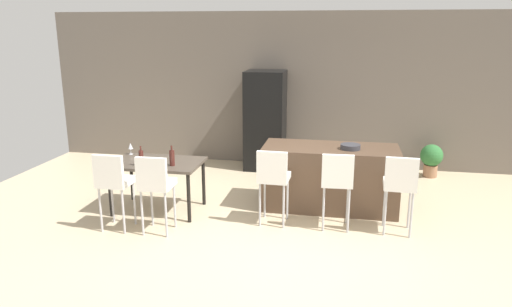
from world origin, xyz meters
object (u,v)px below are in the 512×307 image
at_px(dining_chair_far, 155,182).
at_px(wine_glass_left, 130,146).
at_px(bar_chair_right, 400,182).
at_px(bar_chair_middle, 337,179).
at_px(wine_bottle_corner, 172,158).
at_px(bar_chair_left, 273,175).
at_px(dining_chair_near, 113,179).
at_px(fruit_bowl, 350,147).
at_px(potted_plant, 431,158).
at_px(wine_bottle_near, 141,158).
at_px(refrigerator, 265,120).
at_px(dining_table, 157,167).
at_px(kitchen_island, 329,177).

xyz_separation_m(dining_chair_far, wine_glass_left, (-0.83, 1.09, 0.17)).
bearing_deg(bar_chair_right, bar_chair_middle, -180.00).
bearing_deg(wine_bottle_corner, wine_glass_left, 150.71).
height_order(bar_chair_left, dining_chair_near, same).
relative_size(bar_chair_left, bar_chair_right, 1.00).
bearing_deg(bar_chair_left, fruit_bowl, 36.37).
distance_m(wine_glass_left, potted_plant, 5.20).
xyz_separation_m(bar_chair_left, bar_chair_right, (1.62, 0.00, 0.00)).
xyz_separation_m(bar_chair_right, dining_chair_near, (-3.63, -0.57, 0.00)).
xyz_separation_m(wine_bottle_near, potted_plant, (4.30, 2.68, -0.51)).
height_order(dining_chair_near, wine_glass_left, dining_chair_near).
bearing_deg(fruit_bowl, bar_chair_left, -143.63).
xyz_separation_m(bar_chair_left, wine_glass_left, (-2.26, 0.52, 0.17)).
distance_m(dining_chair_near, fruit_bowl, 3.28).
height_order(bar_chair_middle, refrigerator, refrigerator).
distance_m(dining_chair_far, wine_bottle_near, 0.69).
distance_m(bar_chair_left, fruit_bowl, 1.26).
distance_m(fruit_bowl, potted_plant, 2.48).
distance_m(bar_chair_left, dining_chair_far, 1.54).
height_order(dining_chair_near, dining_chair_far, same).
distance_m(dining_chair_near, wine_bottle_near, 0.57).
distance_m(bar_chair_right, potted_plant, 2.79).
bearing_deg(bar_chair_middle, fruit_bowl, 77.75).
relative_size(bar_chair_left, fruit_bowl, 3.73).
bearing_deg(wine_bottle_near, refrigerator, 64.53).
height_order(bar_chair_right, wine_bottle_near, bar_chair_right).
distance_m(bar_chair_left, wine_glass_left, 2.33).
distance_m(dining_chair_far, wine_glass_left, 1.38).
bearing_deg(potted_plant, bar_chair_left, -132.84).
xyz_separation_m(bar_chair_left, fruit_bowl, (1.00, 0.73, 0.26)).
relative_size(bar_chair_left, potted_plant, 1.77).
height_order(dining_chair_far, wine_glass_left, dining_chair_far).
distance_m(dining_chair_far, wine_bottle_corner, 0.64).
relative_size(wine_bottle_corner, potted_plant, 0.48).
bearing_deg(dining_chair_near, dining_table, 69.50).
xyz_separation_m(kitchen_island, wine_glass_left, (-2.98, -0.28, 0.40)).
height_order(dining_chair_far, wine_bottle_near, dining_chair_far).
bearing_deg(dining_chair_far, refrigerator, 74.88).
xyz_separation_m(bar_chair_right, refrigerator, (-2.18, 2.66, 0.22)).
height_order(bar_chair_left, wine_glass_left, bar_chair_left).
xyz_separation_m(dining_chair_near, wine_bottle_corner, (0.58, 0.62, 0.16)).
distance_m(kitchen_island, wine_bottle_near, 2.72).
distance_m(kitchen_island, dining_chair_near, 3.06).
distance_m(kitchen_island, wine_bottle_corner, 2.31).
xyz_separation_m(wine_bottle_corner, potted_plant, (3.88, 2.59, -0.51)).
xyz_separation_m(kitchen_island, refrigerator, (-1.28, 1.85, 0.46)).
bearing_deg(fruit_bowl, kitchen_island, 165.72).
xyz_separation_m(dining_chair_near, wine_bottle_near, (0.16, 0.53, 0.15)).
bearing_deg(dining_chair_near, refrigerator, 65.84).
bearing_deg(bar_chair_left, dining_table, 173.23).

